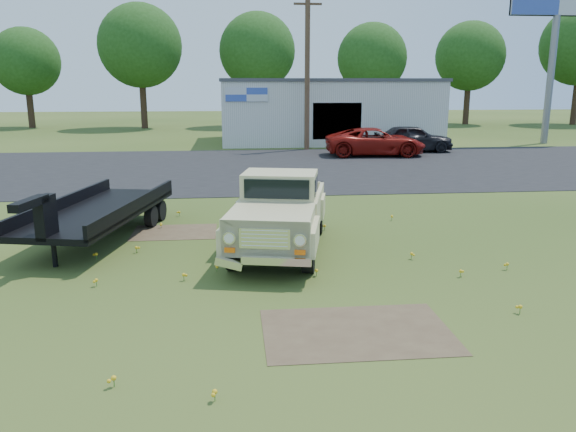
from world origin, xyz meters
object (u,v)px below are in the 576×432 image
object	(u,v)px
flatbed_trailer	(99,207)
red_pickup	(375,142)
vintage_pickup_truck	(280,211)
billboard	(558,6)
dark_sedan	(413,138)

from	to	relation	value
flatbed_trailer	red_pickup	world-z (taller)	flatbed_trailer
vintage_pickup_truck	flatbed_trailer	xyz separation A→B (m)	(-4.48, 1.44, -0.11)
billboard	flatbed_trailer	distance (m)	32.64
billboard	red_pickup	bearing A→B (deg)	-157.36
billboard	vintage_pickup_truck	size ratio (longest dim) A/B	2.14
flatbed_trailer	dark_sedan	bearing A→B (deg)	63.54
vintage_pickup_truck	dark_sedan	world-z (taller)	vintage_pickup_truck
billboard	flatbed_trailer	xyz separation A→B (m)	(-23.81, -20.95, -7.71)
billboard	red_pickup	world-z (taller)	billboard
billboard	vintage_pickup_truck	distance (m)	30.54
vintage_pickup_truck	red_pickup	distance (m)	18.35
billboard	dark_sedan	world-z (taller)	billboard
red_pickup	dark_sedan	xyz separation A→B (m)	(2.61, 1.61, 0.02)
vintage_pickup_truck	dark_sedan	bearing A→B (deg)	75.73
dark_sedan	flatbed_trailer	bearing A→B (deg)	146.82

